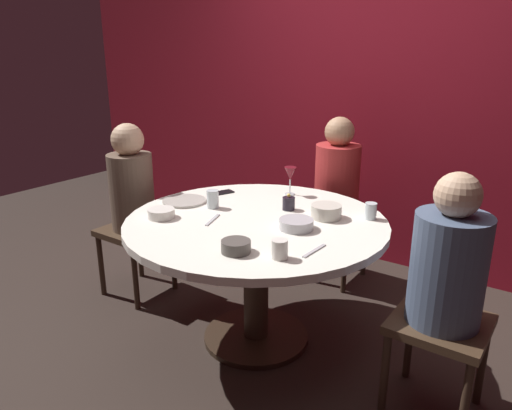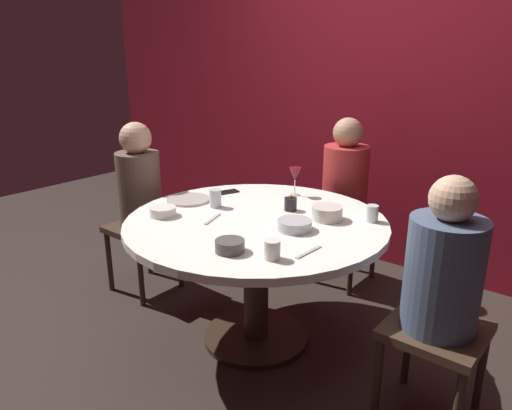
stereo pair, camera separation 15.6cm
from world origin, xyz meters
TOP-DOWN VIEW (x-y plane):
  - ground_plane at (0.00, 0.00)m, footprint 8.00×8.00m
  - back_wall at (0.00, 1.51)m, footprint 6.00×0.10m
  - dining_table at (0.00, 0.00)m, footprint 1.40×1.40m
  - seated_diner_left at (-0.99, 0.00)m, footprint 0.40×0.40m
  - seated_diner_back at (0.00, 0.97)m, footprint 0.40×0.40m
  - seated_diner_right at (0.99, 0.00)m, footprint 0.40×0.40m
  - candle_holder at (0.06, 0.24)m, footprint 0.07×0.07m
  - wine_glass at (-0.09, 0.50)m, footprint 0.08×0.08m
  - dinner_plate at (-0.52, 0.00)m, footprint 0.26×0.26m
  - cell_phone at (-0.46, 0.28)m, footprint 0.12×0.16m
  - bowl_serving_large at (0.25, 0.00)m, footprint 0.17×0.17m
  - bowl_salad_center at (0.18, -0.41)m, footprint 0.13×0.13m
  - bowl_small_white at (-0.43, -0.27)m, footprint 0.14×0.14m
  - bowl_sauce_side at (0.30, 0.23)m, footprint 0.16×0.16m
  - cup_near_candle at (0.50, 0.36)m, footprint 0.06×0.06m
  - cup_by_left_diner at (-0.31, 0.02)m, footprint 0.07×0.07m
  - cup_by_right_diner at (0.37, -0.35)m, footprint 0.07×0.07m
  - fork_near_plate at (0.46, -0.20)m, footprint 0.02×0.18m
  - knife_near_plate at (-0.18, -0.15)m, footprint 0.07×0.18m

SIDE VIEW (x-z plane):
  - ground_plane at x=0.00m, z-range 0.00..0.00m
  - dining_table at x=0.00m, z-range 0.23..0.96m
  - seated_diner_right at x=0.99m, z-range 0.14..1.27m
  - seated_diner_left at x=-0.99m, z-range 0.14..1.30m
  - seated_diner_back at x=0.00m, z-range 0.14..1.31m
  - fork_near_plate at x=0.46m, z-range 0.73..0.74m
  - knife_near_plate at x=-0.18m, z-range 0.73..0.74m
  - cell_phone at x=-0.46m, z-range 0.73..0.74m
  - dinner_plate at x=-0.52m, z-range 0.73..0.75m
  - bowl_small_white at x=-0.43m, z-range 0.73..0.78m
  - bowl_serving_large at x=0.25m, z-range 0.73..0.79m
  - bowl_salad_center at x=0.18m, z-range 0.73..0.79m
  - bowl_sauce_side at x=0.30m, z-range 0.73..0.81m
  - candle_holder at x=0.06m, z-range 0.73..0.82m
  - cup_by_right_diner at x=0.37m, z-range 0.73..0.82m
  - cup_near_candle at x=0.50m, z-range 0.73..0.82m
  - cup_by_left_diner at x=-0.31m, z-range 0.73..0.84m
  - wine_glass at x=-0.09m, z-range 0.78..0.95m
  - back_wall at x=0.00m, z-range 0.00..2.60m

